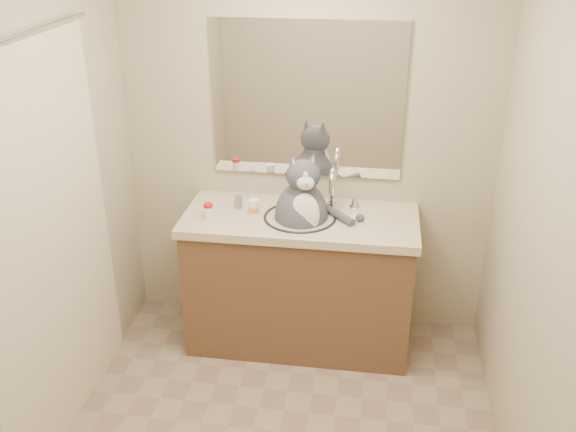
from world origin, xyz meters
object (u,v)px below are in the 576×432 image
object	(u,v)px
pill_bottle_redcap	(208,211)
grey_canister	(238,202)
pill_bottle_orange	(254,208)
cat	(302,212)

from	to	relation	value
pill_bottle_redcap	grey_canister	size ratio (longest dim) A/B	1.23
pill_bottle_orange	grey_canister	size ratio (longest dim) A/B	1.29
cat	pill_bottle_redcap	world-z (taller)	cat
pill_bottle_redcap	grey_canister	world-z (taller)	pill_bottle_redcap
cat	pill_bottle_orange	size ratio (longest dim) A/B	6.42
pill_bottle_orange	grey_canister	bearing A→B (deg)	142.07
cat	pill_bottle_redcap	xyz separation A→B (m)	(-0.52, -0.08, 0.01)
cat	grey_canister	distance (m)	0.39
cat	pill_bottle_orange	xyz separation A→B (m)	(-0.28, -0.01, 0.01)
pill_bottle_redcap	pill_bottle_orange	size ratio (longest dim) A/B	0.96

